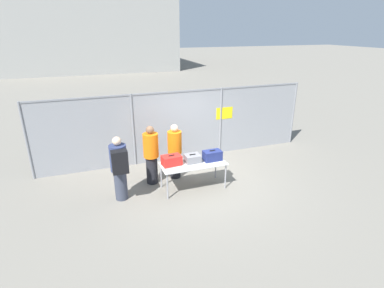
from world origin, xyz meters
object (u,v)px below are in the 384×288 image
traveler_hooded (119,167)px  utility_trailer (223,125)px  suitcase_red (172,160)px  security_worker_near (175,151)px  suitcase_grey (193,158)px  security_worker_far (151,154)px  inspection_table (193,165)px  suitcase_navy (212,155)px

traveler_hooded → utility_trailer: traveler_hooded is taller
suitcase_red → security_worker_near: security_worker_near is taller
suitcase_red → traveler_hooded: size_ratio=0.31×
suitcase_grey → security_worker_far: (-1.00, 0.58, 0.03)m
inspection_table → suitcase_grey: suitcase_grey is taller
inspection_table → suitcase_grey: bearing=81.8°
inspection_table → suitcase_red: bearing=169.6°
suitcase_red → suitcase_grey: suitcase_red is taller
security_worker_near → security_worker_far: (-0.71, -0.11, 0.03)m
suitcase_red → utility_trailer: suitcase_red is taller
suitcase_navy → security_worker_near: size_ratio=0.31×
traveler_hooded → security_worker_far: (0.93, 0.64, -0.06)m
utility_trailer → suitcase_navy: bearing=-119.7°
suitcase_grey → suitcase_navy: (0.55, -0.07, 0.03)m
suitcase_grey → security_worker_far: security_worker_far is taller
inspection_table → suitcase_navy: suitcase_navy is taller
suitcase_navy → traveler_hooded: size_ratio=0.29×
inspection_table → suitcase_navy: 0.59m
suitcase_navy → security_worker_far: (-1.55, 0.66, -0.00)m
inspection_table → traveler_hooded: (-1.92, 0.04, 0.25)m
traveler_hooded → utility_trailer: size_ratio=0.39×
inspection_table → security_worker_near: size_ratio=1.08×
security_worker_far → suitcase_grey: bearing=145.3°
security_worker_near → security_worker_far: security_worker_far is taller
suitcase_navy → security_worker_far: 1.68m
suitcase_navy → security_worker_near: security_worker_near is taller
suitcase_grey → suitcase_red: bearing=178.7°
security_worker_near → suitcase_navy: bearing=148.9°
suitcase_grey → security_worker_near: size_ratio=0.25×
suitcase_red → security_worker_near: bearing=66.8°
inspection_table → security_worker_near: (-0.28, 0.79, 0.15)m
suitcase_red → security_worker_far: (-0.42, 0.57, 0.00)m
suitcase_navy → security_worker_far: security_worker_far is taller
suitcase_navy → traveler_hooded: bearing=179.6°
suitcase_navy → traveler_hooded: (-2.48, 0.02, 0.06)m
security_worker_near → utility_trailer: security_worker_near is taller
suitcase_navy → suitcase_red: bearing=175.7°
inspection_table → suitcase_red: (-0.57, 0.10, 0.19)m
security_worker_near → utility_trailer: (2.90, 2.84, -0.40)m
suitcase_navy → suitcase_grey: bearing=172.4°
suitcase_navy → traveler_hooded: 2.48m
security_worker_near → suitcase_red: bearing=78.2°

